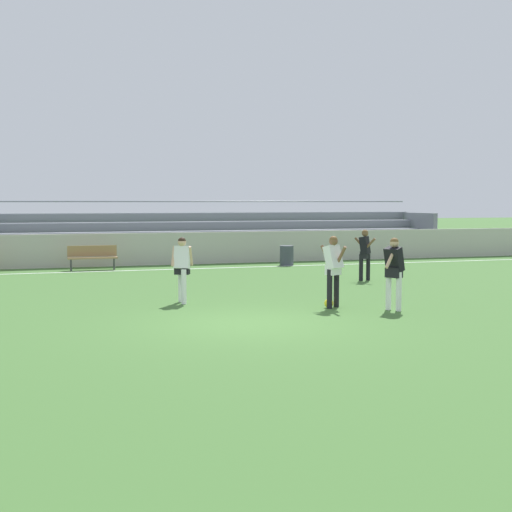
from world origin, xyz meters
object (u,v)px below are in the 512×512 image
at_px(player_white_wide_right, 182,264).
at_px(bench_near_wall_gap, 92,255).
at_px(player_dark_challenging, 394,267).
at_px(bleacher_stand, 219,234).
at_px(player_dark_pressing_high, 365,250).
at_px(player_white_on_ball, 333,265).
at_px(soccer_ball, 329,303).
at_px(trash_bin, 287,255).

bearing_deg(player_white_wide_right, bench_near_wall_gap, 99.09).
bearing_deg(player_white_wide_right, player_dark_challenging, -30.59).
height_order(bleacher_stand, player_white_wide_right, bleacher_stand).
bearing_deg(player_dark_pressing_high, player_dark_challenging, -109.85).
distance_m(player_white_on_ball, player_dark_pressing_high, 6.02).
bearing_deg(player_dark_pressing_high, bleacher_stand, 102.27).
bearing_deg(player_dark_challenging, soccer_ball, 147.90).
relative_size(player_white_wide_right, soccer_ball, 7.49).
xyz_separation_m(bleacher_stand, player_dark_challenging, (0.10, -15.99, -0.07)).
bearing_deg(player_dark_pressing_high, soccer_ball, -123.99).
distance_m(bleacher_stand, player_white_wide_right, 14.05).
bearing_deg(player_white_on_ball, player_white_wide_right, 150.66).
height_order(trash_bin, player_dark_pressing_high, player_dark_pressing_high).
xyz_separation_m(bench_near_wall_gap, trash_bin, (7.51, -0.37, -0.16)).
bearing_deg(trash_bin, player_white_on_ball, -104.09).
height_order(player_dark_challenging, player_white_wide_right, player_dark_challenging).
relative_size(player_white_on_ball, player_white_wide_right, 1.04).
bearing_deg(bleacher_stand, trash_bin, -69.18).
distance_m(bench_near_wall_gap, trash_bin, 7.52).
bearing_deg(bench_near_wall_gap, player_dark_challenging, -63.63).
bearing_deg(bench_near_wall_gap, player_white_wide_right, -80.91).
bearing_deg(bench_near_wall_gap, player_white_on_ball, -66.95).
height_order(player_dark_pressing_high, soccer_ball, player_dark_pressing_high).
xyz_separation_m(bench_near_wall_gap, player_dark_pressing_high, (8.07, -6.20, 0.43)).
relative_size(trash_bin, player_white_on_ball, 0.45).
distance_m(bleacher_stand, player_dark_challenging, 15.99).
bearing_deg(soccer_ball, bench_near_wall_gap, 112.64).
height_order(player_white_wide_right, player_dark_pressing_high, player_white_wide_right).
bearing_deg(player_white_on_ball, bleacher_stand, 85.93).
xyz_separation_m(player_white_wide_right, soccer_ball, (3.18, -1.83, -0.87)).
distance_m(player_white_on_ball, player_dark_challenging, 1.43).
xyz_separation_m(bleacher_stand, player_white_wide_right, (-4.36, -13.35, -0.11)).
bearing_deg(bleacher_stand, soccer_ball, -94.44).
height_order(player_white_on_ball, player_dark_pressing_high, player_white_on_ball).
distance_m(player_white_wide_right, soccer_ball, 3.77).
height_order(player_white_on_ball, player_white_wide_right, player_white_on_ball).
xyz_separation_m(bleacher_stand, player_white_on_ball, (-1.08, -15.20, -0.06)).
distance_m(player_dark_challenging, soccer_ball, 1.76).
height_order(player_white_on_ball, soccer_ball, player_white_on_ball).
relative_size(trash_bin, player_white_wide_right, 0.47).
distance_m(bleacher_stand, soccer_ball, 15.26).
distance_m(bench_near_wall_gap, player_dark_pressing_high, 10.19).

